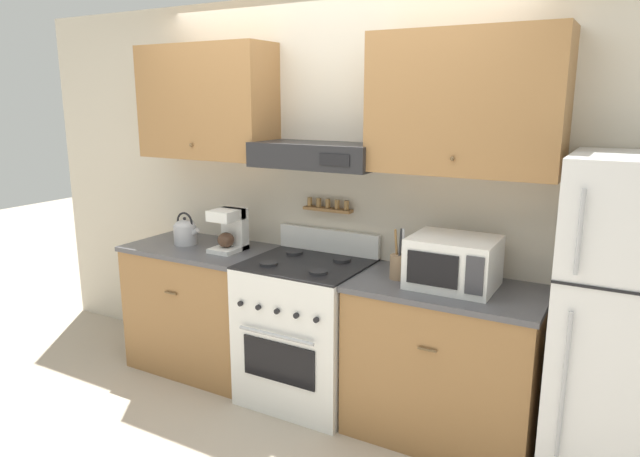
# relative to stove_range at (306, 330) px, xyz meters

# --- Properties ---
(ground_plane) EXTENTS (16.00, 16.00, 0.00)m
(ground_plane) POSITION_rel_stove_range_xyz_m (0.00, -0.29, -0.46)
(ground_plane) COLOR #B2A38E
(wall_back) EXTENTS (5.20, 0.46, 2.55)m
(wall_back) POSITION_rel_stove_range_xyz_m (0.01, 0.29, 1.01)
(wall_back) COLOR beige
(wall_back) RESTS_ON ground_plane
(counter_left) EXTENTS (1.01, 0.63, 0.90)m
(counter_left) POSITION_rel_stove_range_xyz_m (-0.87, 0.02, -0.01)
(counter_left) COLOR olive
(counter_left) RESTS_ON ground_plane
(counter_right) EXTENTS (1.05, 0.63, 0.90)m
(counter_right) POSITION_rel_stove_range_xyz_m (0.90, 0.02, -0.01)
(counter_right) COLOR olive
(counter_right) RESTS_ON ground_plane
(stove_range) EXTENTS (0.73, 0.67, 1.07)m
(stove_range) POSITION_rel_stove_range_xyz_m (0.00, 0.00, 0.00)
(stove_range) COLOR white
(stove_range) RESTS_ON ground_plane
(tea_kettle) EXTENTS (0.21, 0.16, 0.23)m
(tea_kettle) POSITION_rel_stove_range_xyz_m (-1.00, 0.02, 0.53)
(tea_kettle) COLOR #B7B7BC
(tea_kettle) RESTS_ON counter_left
(coffee_maker) EXTENTS (0.18, 0.24, 0.29)m
(coffee_maker) POSITION_rel_stove_range_xyz_m (-0.62, 0.05, 0.59)
(coffee_maker) COLOR white
(coffee_maker) RESTS_ON counter_left
(microwave) EXTENTS (0.46, 0.39, 0.28)m
(microwave) POSITION_rel_stove_range_xyz_m (0.92, 0.03, 0.58)
(microwave) COLOR white
(microwave) RESTS_ON counter_right
(utensil_crock) EXTENTS (0.10, 0.10, 0.29)m
(utensil_crock) POSITION_rel_stove_range_xyz_m (0.61, 0.02, 0.52)
(utensil_crock) COLOR #8E7051
(utensil_crock) RESTS_ON counter_right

